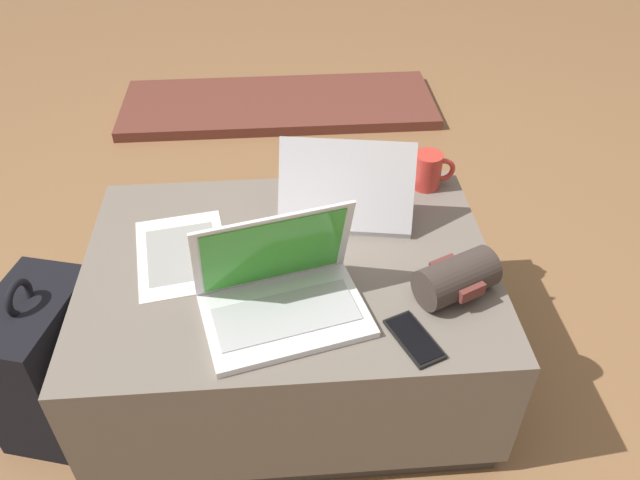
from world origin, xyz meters
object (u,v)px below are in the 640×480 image
(backpack, at_px, (43,362))
(coffee_mug, at_px, (429,170))
(cell_phone, at_px, (414,339))
(wrist_brace, at_px, (456,278))
(laptop_near, at_px, (281,293))
(laptop_far, at_px, (346,199))
(paper_sheet, at_px, (182,253))

(backpack, bearing_deg, coffee_mug, 125.95)
(cell_phone, height_order, wrist_brace, wrist_brace)
(laptop_near, distance_m, laptop_far, 0.37)
(laptop_near, height_order, backpack, laptop_near)
(laptop_near, distance_m, backpack, 0.63)
(laptop_far, xyz_separation_m, backpack, (-0.75, -0.26, -0.25))
(backpack, height_order, paper_sheet, backpack)
(paper_sheet, bearing_deg, coffee_mug, 10.16)
(wrist_brace, height_order, coffee_mug, coffee_mug)
(paper_sheet, relative_size, coffee_mug, 2.86)
(wrist_brace, bearing_deg, laptop_far, 123.94)
(wrist_brace, bearing_deg, coffee_mug, 86.25)
(laptop_near, bearing_deg, paper_sheet, 125.23)
(backpack, xyz_separation_m, coffee_mug, (0.99, 0.37, 0.25))
(cell_phone, height_order, paper_sheet, cell_phone)
(coffee_mug, bearing_deg, backpack, -159.31)
(paper_sheet, bearing_deg, laptop_far, 7.30)
(cell_phone, distance_m, backpack, 0.89)
(laptop_far, distance_m, cell_phone, 0.45)
(cell_phone, xyz_separation_m, backpack, (-0.85, 0.17, -0.21))
(backpack, bearing_deg, cell_phone, 93.76)
(laptop_near, xyz_separation_m, wrist_brace, (0.38, 0.02, -0.00))
(laptop_near, distance_m, paper_sheet, 0.31)
(laptop_near, relative_size, paper_sheet, 1.17)
(coffee_mug, bearing_deg, laptop_far, -155.20)
(cell_phone, xyz_separation_m, coffee_mug, (0.14, 0.54, 0.05))
(laptop_near, xyz_separation_m, coffee_mug, (0.41, 0.44, 0.00))
(backpack, xyz_separation_m, paper_sheet, (0.35, 0.14, 0.20))
(laptop_far, bearing_deg, coffee_mug, -145.78)
(wrist_brace, xyz_separation_m, coffee_mug, (0.03, 0.42, 0.00))
(laptop_far, distance_m, wrist_brace, 0.37)
(cell_phone, relative_size, wrist_brace, 0.78)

